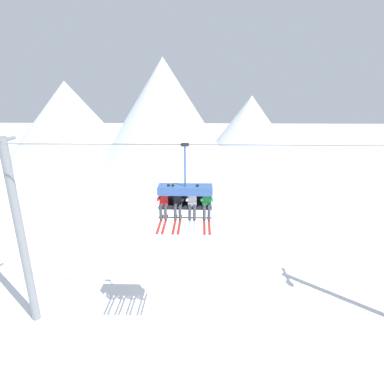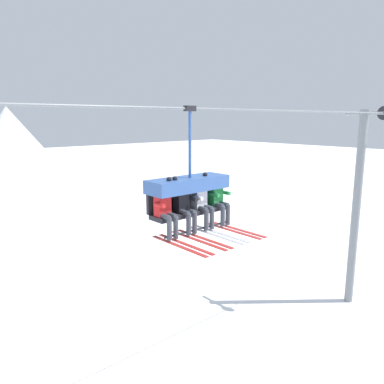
{
  "view_description": "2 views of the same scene",
  "coord_description": "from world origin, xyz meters",
  "px_view_note": "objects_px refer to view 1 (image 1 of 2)",
  "views": [
    {
      "loc": [
        0.37,
        -11.37,
        10.09
      ],
      "look_at": [
        0.05,
        -0.71,
        6.6
      ],
      "focal_mm": 28.0,
      "sensor_mm": 36.0,
      "label": 1
    },
    {
      "loc": [
        -5.71,
        -7.1,
        8.18
      ],
      "look_at": [
        -0.05,
        -0.7,
        6.5
      ],
      "focal_mm": 35.0,
      "sensor_mm": 36.0,
      "label": 2
    }
  ],
  "objects_px": {
    "lift_tower_near": "(20,232)",
    "skier_black": "(178,202)",
    "chairlift_chair": "(185,193)",
    "skier_red": "(164,201)",
    "skier_green": "(207,203)",
    "skier_white": "(192,202)"
  },
  "relations": [
    {
      "from": "skier_black",
      "to": "skier_green",
      "type": "height_order",
      "value": "skier_black"
    },
    {
      "from": "skier_white",
      "to": "lift_tower_near",
      "type": "bearing_deg",
      "value": 172.88
    },
    {
      "from": "skier_white",
      "to": "skier_green",
      "type": "relative_size",
      "value": 1.0
    },
    {
      "from": "skier_black",
      "to": "skier_green",
      "type": "distance_m",
      "value": 1.07
    },
    {
      "from": "chairlift_chair",
      "to": "skier_red",
      "type": "height_order",
      "value": "chairlift_chair"
    },
    {
      "from": "chairlift_chair",
      "to": "skier_red",
      "type": "distance_m",
      "value": 0.87
    },
    {
      "from": "skier_black",
      "to": "skier_white",
      "type": "relative_size",
      "value": 1.0
    },
    {
      "from": "lift_tower_near",
      "to": "chairlift_chair",
      "type": "bearing_deg",
      "value": -5.69
    },
    {
      "from": "lift_tower_near",
      "to": "chairlift_chair",
      "type": "relative_size",
      "value": 3.16
    },
    {
      "from": "skier_black",
      "to": "lift_tower_near",
      "type": "bearing_deg",
      "value": 172.32
    },
    {
      "from": "skier_white",
      "to": "skier_green",
      "type": "distance_m",
      "value": 0.53
    },
    {
      "from": "lift_tower_near",
      "to": "skier_red",
      "type": "height_order",
      "value": "lift_tower_near"
    },
    {
      "from": "skier_white",
      "to": "skier_red",
      "type": "bearing_deg",
      "value": 180.0
    },
    {
      "from": "lift_tower_near",
      "to": "skier_white",
      "type": "bearing_deg",
      "value": -7.12
    },
    {
      "from": "lift_tower_near",
      "to": "chairlift_chair",
      "type": "xyz_separation_m",
      "value": [
        7.12,
        -0.71,
        2.07
      ]
    },
    {
      "from": "skier_black",
      "to": "skier_white",
      "type": "xyz_separation_m",
      "value": [
        0.54,
        0.0,
        0.0
      ]
    },
    {
      "from": "lift_tower_near",
      "to": "skier_black",
      "type": "bearing_deg",
      "value": -7.68
    },
    {
      "from": "lift_tower_near",
      "to": "skier_green",
      "type": "bearing_deg",
      "value": -6.7
    },
    {
      "from": "skier_red",
      "to": "skier_green",
      "type": "distance_m",
      "value": 1.6
    },
    {
      "from": "lift_tower_near",
      "to": "skier_red",
      "type": "relative_size",
      "value": 5.1
    },
    {
      "from": "lift_tower_near",
      "to": "skier_white",
      "type": "xyz_separation_m",
      "value": [
        7.39,
        -0.92,
        1.79
      ]
    },
    {
      "from": "chairlift_chair",
      "to": "skier_black",
      "type": "bearing_deg",
      "value": -141.7
    }
  ]
}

